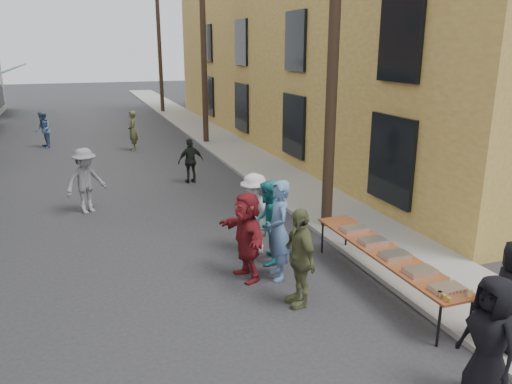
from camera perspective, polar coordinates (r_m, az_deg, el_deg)
ground at (r=8.58m, az=-9.03°, el=-14.10°), size 120.00×120.00×0.00m
sidewalk at (r=23.56m, az=-4.05°, el=5.80°), size 2.20×60.00×0.10m
building_ochre at (r=24.64m, az=10.86°, el=17.59°), size 10.00×28.00×10.00m
utility_pole_near at (r=11.71m, az=8.89°, el=17.01°), size 0.26×0.26×9.00m
utility_pole_mid at (r=23.00m, az=-6.03°, el=16.64°), size 0.26×0.26×9.00m
utility_pole_far at (r=34.76m, az=-10.99°, el=16.28°), size 0.26×0.26×9.00m
serving_table at (r=9.42m, az=14.51°, el=-6.74°), size 0.70×4.00×0.75m
catering_tray_sausage at (r=8.21m, az=21.03°, el=-10.27°), size 0.50×0.33×0.08m
catering_tray_foil_b at (r=8.66m, az=18.24°, el=-8.59°), size 0.50×0.33×0.08m
catering_tray_buns at (r=9.17m, az=15.58°, el=-6.95°), size 0.50×0.33×0.08m
catering_tray_foil_d at (r=9.70m, az=13.23°, el=-5.47°), size 0.50×0.33×0.08m
catering_tray_buns_end at (r=10.25m, az=11.13°, el=-4.14°), size 0.50×0.33×0.08m
condiment_jar_a at (r=7.88m, az=21.20°, el=-11.45°), size 0.07×0.07×0.08m
condiment_jar_b at (r=7.95m, az=20.73°, el=-11.16°), size 0.07×0.07×0.08m
condiment_jar_c at (r=8.01m, az=20.27°, el=-10.88°), size 0.07×0.07×0.08m
cup_stack at (r=8.17m, az=23.27°, el=-10.53°), size 0.08×0.08×0.12m
guest_front_a at (r=6.98m, az=25.14°, el=-15.14°), size 0.54×0.83×1.70m
guest_front_b at (r=9.46m, az=2.58°, el=-4.41°), size 0.55×0.76×1.95m
guest_front_c at (r=10.15m, az=1.37°, el=-3.51°), size 0.99×1.07×1.76m
guest_front_d at (r=10.68m, az=-0.12°, el=-2.47°), size 0.74×1.18×1.76m
guest_front_e at (r=8.57m, az=5.00°, el=-7.44°), size 0.43×1.03×1.75m
guest_queue_back at (r=9.48m, az=-1.07°, el=-5.05°), size 0.71×1.65×1.73m
passerby_left at (r=14.02m, az=-18.89°, el=1.22°), size 1.31×1.12×1.76m
passerby_mid at (r=16.44m, az=-7.47°, el=3.55°), size 0.90×0.49×1.46m
passerby_right at (r=22.21m, az=-13.93°, el=6.82°), size 0.44×0.64×1.70m
passerby_far at (r=24.02m, az=-23.14°, el=6.57°), size 0.75×0.88×1.61m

